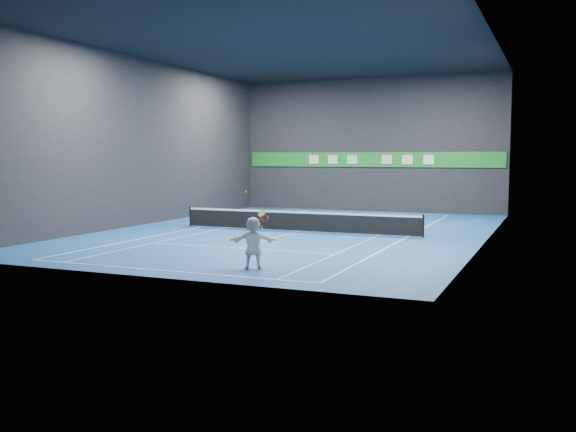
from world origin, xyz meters
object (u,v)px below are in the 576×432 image
at_px(tennis_ball, 246,192).
at_px(player, 253,243).
at_px(tennis_net, 298,221).
at_px(tennis_racket, 263,219).

bearing_deg(tennis_ball, player, -31.18).
bearing_deg(player, tennis_net, -100.00).
xyz_separation_m(tennis_ball, tennis_racket, (0.74, -0.19, -0.87)).
height_order(tennis_ball, tennis_net, tennis_ball).
relative_size(tennis_ball, tennis_net, 0.01).
xyz_separation_m(player, tennis_net, (-2.61, 10.43, -0.33)).
bearing_deg(tennis_racket, tennis_ball, 165.86).
distance_m(player, tennis_net, 10.76).
height_order(tennis_ball, tennis_racket, tennis_ball).
distance_m(player, tennis_racket, 0.88).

